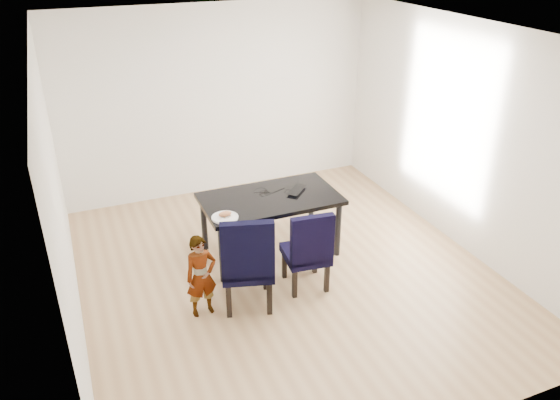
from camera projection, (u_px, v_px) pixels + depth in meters
name	position (u px, v px, depth m)	size (l,w,h in m)	color
floor	(287.00, 273.00, 6.30)	(4.50, 5.00, 0.01)	tan
ceiling	(288.00, 31.00, 5.08)	(4.50, 5.00, 0.01)	white
wall_back	(218.00, 101.00, 7.76)	(4.50, 0.01, 2.70)	white
wall_front	(436.00, 302.00, 3.63)	(4.50, 0.01, 2.70)	silver
wall_left	(58.00, 203.00, 4.92)	(0.01, 5.00, 2.70)	silver
wall_right	(462.00, 137.00, 6.46)	(0.01, 5.00, 2.70)	white
dining_table	(270.00, 225.00, 6.54)	(1.60, 0.90, 0.75)	black
chair_left	(247.00, 259.00, 5.57)	(0.52, 0.54, 1.09)	black
chair_right	(306.00, 247.00, 5.89)	(0.46, 0.48, 0.96)	black
child	(201.00, 276.00, 5.46)	(0.33, 0.21, 0.89)	orange
plate	(225.00, 217.00, 5.91)	(0.29, 0.29, 0.02)	silver
sandwich	(225.00, 214.00, 5.91)	(0.15, 0.07, 0.06)	#B26A3F
laptop	(293.00, 190.00, 6.52)	(0.33, 0.21, 0.03)	black
cable_tangle	(265.00, 194.00, 6.44)	(0.13, 0.13, 0.01)	black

